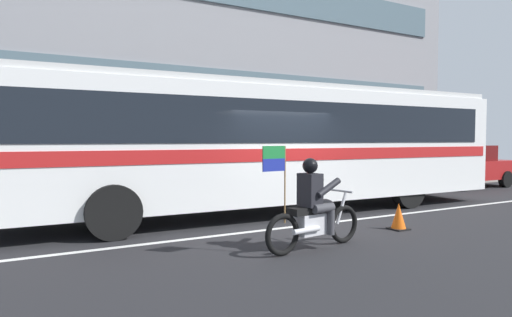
{
  "coord_description": "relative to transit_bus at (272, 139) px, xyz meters",
  "views": [
    {
      "loc": [
        -5.17,
        -8.21,
        1.88
      ],
      "look_at": [
        -0.95,
        -0.52,
        1.49
      ],
      "focal_mm": 30.12,
      "sensor_mm": 36.0,
      "label": 1
    }
  ],
  "objects": [
    {
      "name": "sidewalk_curb",
      "position": [
        -0.44,
        3.91,
        -1.81
      ],
      "size": [
        28.0,
        3.8,
        0.15
      ],
      "primitive_type": "cube",
      "color": "gray",
      "rests_on": "ground_plane"
    },
    {
      "name": "transit_bus",
      "position": [
        0.0,
        0.0,
        0.0
      ],
      "size": [
        13.38,
        2.93,
        3.22
      ],
      "color": "white",
      "rests_on": "ground_plane"
    },
    {
      "name": "ground_plane",
      "position": [
        -0.44,
        -1.19,
        -1.88
      ],
      "size": [
        60.0,
        60.0,
        0.0
      ],
      "primitive_type": "plane",
      "color": "black"
    },
    {
      "name": "lane_center_stripe",
      "position": [
        -0.44,
        -1.79,
        -1.88
      ],
      "size": [
        26.6,
        0.14,
        0.01
      ],
      "primitive_type": "cube",
      "color": "silver",
      "rests_on": "ground_plane"
    },
    {
      "name": "motorcycle_with_rider",
      "position": [
        -1.26,
        -3.52,
        -1.22
      ],
      "size": [
        2.18,
        0.69,
        1.78
      ],
      "color": "black",
      "rests_on": "ground_plane"
    },
    {
      "name": "office_building_facade",
      "position": [
        -0.44,
        6.19,
        3.66
      ],
      "size": [
        28.0,
        0.89,
        11.06
      ],
      "color": "gray",
      "rests_on": "ground_plane"
    },
    {
      "name": "parked_sedan_curbside",
      "position": [
        9.62,
        1.39,
        -1.03
      ],
      "size": [
        4.28,
        1.87,
        1.64
      ],
      "color": "maroon",
      "rests_on": "ground_plane"
    },
    {
      "name": "traffic_cone",
      "position": [
        1.25,
        -3.07,
        -1.63
      ],
      "size": [
        0.36,
        0.36,
        0.55
      ],
      "color": "#EA590F",
      "rests_on": "ground_plane"
    },
    {
      "name": "fire_hydrant",
      "position": [
        -3.82,
        2.69,
        -1.37
      ],
      "size": [
        0.22,
        0.3,
        0.75
      ],
      "color": "#4C8C3F",
      "rests_on": "sidewalk_curb"
    }
  ]
}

